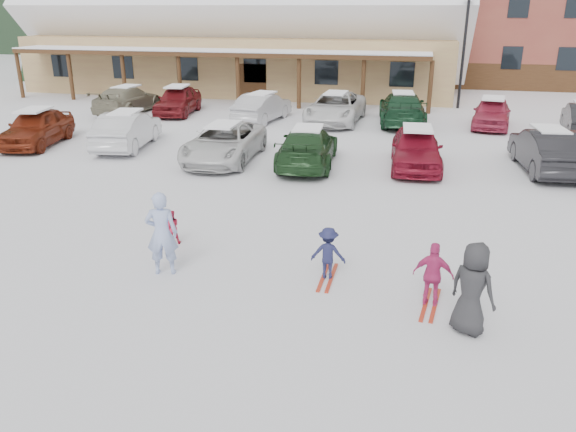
% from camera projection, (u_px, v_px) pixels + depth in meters
% --- Properties ---
extents(ground, '(160.00, 160.00, 0.00)m').
position_uv_depth(ground, '(265.00, 273.00, 12.33)').
color(ground, silver).
rests_on(ground, ground).
extents(day_lodge, '(29.12, 12.50, 10.38)m').
position_uv_depth(day_lodge, '(243.00, 30.00, 38.33)').
color(day_lodge, tan).
rests_on(day_lodge, ground).
extents(lamp_post, '(0.50, 0.25, 6.11)m').
position_uv_depth(lamp_post, '(464.00, 45.00, 30.93)').
color(lamp_post, black).
rests_on(lamp_post, ground).
extents(conifer_0, '(4.40, 4.40, 10.20)m').
position_uv_depth(conifer_0, '(39.00, 3.00, 43.14)').
color(conifer_0, black).
rests_on(conifer_0, ground).
extents(conifer_3, '(3.96, 3.96, 9.18)m').
position_uv_depth(conifer_3, '(460.00, 10.00, 49.43)').
color(conifer_3, black).
rests_on(conifer_3, ground).
extents(adult_skier, '(0.78, 0.62, 1.87)m').
position_uv_depth(adult_skier, '(162.00, 233.00, 12.01)').
color(adult_skier, '#9AACDF').
rests_on(adult_skier, ground).
extents(toddler_red, '(0.53, 0.50, 0.87)m').
position_uv_depth(toddler_red, '(171.00, 227.00, 13.71)').
color(toddler_red, '#C72141').
rests_on(toddler_red, ground).
extents(child_navy, '(0.75, 0.43, 1.16)m').
position_uv_depth(child_navy, '(328.00, 253.00, 11.91)').
color(child_navy, '#1B1E43').
rests_on(child_navy, ground).
extents(skis_child_navy, '(0.21, 1.40, 0.03)m').
position_uv_depth(skis_child_navy, '(327.00, 277.00, 12.10)').
color(skis_child_navy, '#AD2D18').
rests_on(skis_child_navy, ground).
extents(child_magenta, '(0.81, 0.42, 1.32)m').
position_uv_depth(child_magenta, '(433.00, 275.00, 10.77)').
color(child_magenta, '#C62F71').
rests_on(child_magenta, ground).
extents(skis_child_magenta, '(0.38, 1.41, 0.03)m').
position_uv_depth(skis_child_magenta, '(430.00, 305.00, 11.00)').
color(skis_child_magenta, '#AD2D18').
rests_on(skis_child_magenta, ground).
extents(bystander_dark, '(1.00, 0.93, 1.72)m').
position_uv_depth(bystander_dark, '(472.00, 289.00, 9.82)').
color(bystander_dark, '#28282B').
rests_on(bystander_dark, ground).
extents(parked_car_0, '(2.49, 4.63, 1.50)m').
position_uv_depth(parked_car_0, '(36.00, 128.00, 23.37)').
color(parked_car_0, maroon).
rests_on(parked_car_0, ground).
extents(parked_car_1, '(2.24, 4.69, 1.48)m').
position_uv_depth(parked_car_1, '(127.00, 130.00, 22.96)').
color(parked_car_1, silver).
rests_on(parked_car_1, ground).
extents(parked_car_2, '(2.41, 5.02, 1.38)m').
position_uv_depth(parked_car_2, '(224.00, 143.00, 21.06)').
color(parked_car_2, silver).
rests_on(parked_car_2, ground).
extents(parked_car_3, '(2.27, 4.91, 1.39)m').
position_uv_depth(parked_car_3, '(308.00, 147.00, 20.39)').
color(parked_car_3, '#1D3E1E').
rests_on(parked_car_3, ground).
extents(parked_car_4, '(1.95, 4.40, 1.47)m').
position_uv_depth(parked_car_4, '(416.00, 148.00, 20.03)').
color(parked_car_4, maroon).
rests_on(parked_car_4, ground).
extents(parked_car_5, '(2.01, 4.73, 1.52)m').
position_uv_depth(parked_car_5, '(547.00, 150.00, 19.66)').
color(parked_car_5, black).
rests_on(parked_car_5, ground).
extents(parked_car_7, '(2.14, 4.99, 1.43)m').
position_uv_depth(parked_car_7, '(127.00, 100.00, 30.50)').
color(parked_car_7, gray).
rests_on(parked_car_7, ground).
extents(parked_car_8, '(2.25, 4.56, 1.49)m').
position_uv_depth(parked_car_8, '(178.00, 100.00, 30.15)').
color(parked_car_8, maroon).
rests_on(parked_car_8, ground).
extents(parked_car_9, '(2.18, 4.48, 1.41)m').
position_uv_depth(parked_car_9, '(262.00, 107.00, 28.28)').
color(parked_car_9, '#AEADB2').
rests_on(parked_car_9, ground).
extents(parked_car_10, '(2.70, 5.45, 1.49)m').
position_uv_depth(parked_car_10, '(335.00, 108.00, 27.93)').
color(parked_car_10, silver).
rests_on(parked_car_10, ground).
extents(parked_car_11, '(2.62, 5.49, 1.54)m').
position_uv_depth(parked_car_11, '(402.00, 109.00, 27.56)').
color(parked_car_11, '#163C23').
rests_on(parked_car_11, ground).
extents(parked_car_12, '(2.23, 4.33, 1.41)m').
position_uv_depth(parked_car_12, '(492.00, 113.00, 26.85)').
color(parked_car_12, '#AF2E4B').
rests_on(parked_car_12, ground).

